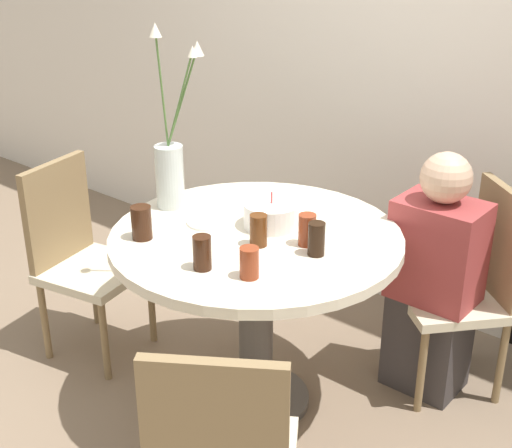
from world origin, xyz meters
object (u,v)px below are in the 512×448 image
Objects in this scene: drink_glass_0 at (258,230)px; drink_glass_4 at (307,230)px; person_woman at (434,283)px; flower_vase at (171,165)px; drink_glass_2 at (249,263)px; drink_glass_3 at (202,253)px; chair_far_back at (79,250)px; birthday_cake at (271,214)px; drink_glass_1 at (142,223)px; chair_right_flank at (471,280)px; drink_glass_5 at (317,239)px; side_plate at (208,222)px.

drink_glass_0 is 0.18m from drink_glass_4.
drink_glass_0 is 0.11× the size of person_woman.
flower_vase is at bearing -148.31° from person_woman.
drink_glass_2 is 0.90× the size of drink_glass_3.
drink_glass_4 is at bearing -89.87° from chair_far_back.
birthday_cake is 0.29× the size of flower_vase.
drink_glass_1 is 0.61m from drink_glass_4.
chair_right_flank is at bearing 48.90° from person_woman.
drink_glass_0 is 0.82m from person_woman.
drink_glass_5 is at bearing -74.00° from chair_right_flank.
chair_right_flank is 0.85× the size of person_woman.
person_woman is (0.78, 0.85, -0.34)m from drink_glass_1.
drink_glass_0 is 0.25m from drink_glass_2.
chair_right_flank and drink_glass_4 have the same top height.
side_plate is 1.31× the size of drink_glass_1.
drink_glass_4 is at bearing 4.98° from flower_vase.
flower_vase is at bearing 114.94° from drink_glass_1.
side_plate is 0.28m from drink_glass_0.
flower_vase is at bearing -80.95° from chair_far_back.
person_woman is at bearing 43.51° from birthday_cake.
chair_far_back is at bearing -168.39° from drink_glass_4.
flower_vase is at bearing -166.34° from birthday_cake.
drink_glass_0 is 1.00× the size of drink_glass_4.
flower_vase is 6.23× the size of drink_glass_4.
side_plate is 0.42m from drink_glass_4.
drink_glass_3 is at bearing -49.73° from side_plate.
flower_vase reaches higher than side_plate.
drink_glass_1 is 0.34m from drink_glass_3.
drink_glass_4 is at bearing -80.33° from chair_right_flank.
flower_vase is 5.87× the size of drink_glass_1.
birthday_cake is 0.43m from drink_glass_3.
side_plate is 0.48m from drink_glass_5.
birthday_cake is at bearing 166.54° from drink_glass_4.
chair_right_flank is 7.48× the size of drink_glass_4.
drink_glass_1 is 0.12× the size of person_woman.
chair_right_flank is 7.04× the size of drink_glass_1.
person_woman reaches higher than chair_right_flank.
drink_glass_5 is 0.12× the size of person_woman.
drink_glass_5 reaches higher than chair_right_flank.
drink_glass_5 is (0.28, -0.09, 0.01)m from birthday_cake.
chair_far_back reaches higher than drink_glass_2.
person_woman reaches higher than drink_glass_4.
drink_glass_3 is at bearing -124.81° from drink_glass_5.
drink_glass_2 is at bearing 18.39° from drink_glass_3.
drink_glass_0 and drink_glass_4 have the same top height.
drink_glass_1 is 1.17× the size of drink_glass_2.
side_plate is (0.23, -0.03, -0.18)m from flower_vase.
drink_glass_5 is at bearing 5.62° from side_plate.
chair_right_flank is 0.81m from drink_glass_5.
drink_glass_0 is 0.98× the size of drink_glass_5.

